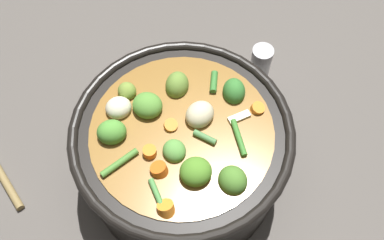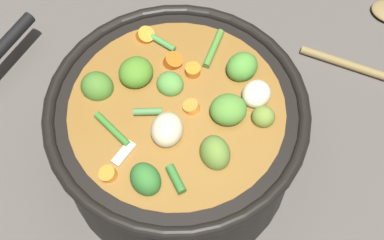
{
  "view_description": "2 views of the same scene",
  "coord_description": "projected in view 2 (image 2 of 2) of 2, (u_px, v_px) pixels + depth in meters",
  "views": [
    {
      "loc": [
        0.04,
        0.28,
        0.67
      ],
      "look_at": [
        -0.02,
        -0.02,
        0.13
      ],
      "focal_mm": 42.18,
      "sensor_mm": 36.0,
      "label": 1
    },
    {
      "loc": [
        -0.2,
        -0.26,
        0.7
      ],
      "look_at": [
        0.01,
        -0.01,
        0.11
      ],
      "focal_mm": 53.96,
      "sensor_mm": 36.0,
      "label": 2
    }
  ],
  "objects": [
    {
      "name": "ground_plane",
      "position": [
        179.0,
        161.0,
        0.77
      ],
      "size": [
        1.1,
        1.1,
        0.0
      ],
      "primitive_type": "plane",
      "color": "#514C47"
    },
    {
      "name": "wooden_spoon",
      "position": [
        382.0,
        39.0,
        0.87
      ],
      "size": [
        0.2,
        0.2,
        0.01
      ],
      "color": "olive",
      "rests_on": "ground_plane"
    },
    {
      "name": "cooking_pot",
      "position": [
        178.0,
        134.0,
        0.71
      ],
      "size": [
        0.31,
        0.31,
        0.16
      ],
      "color": "black",
      "rests_on": "ground_plane"
    }
  ]
}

